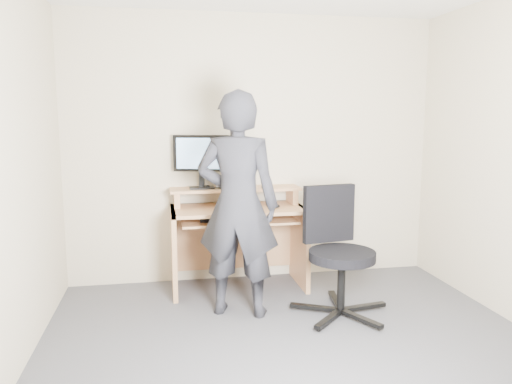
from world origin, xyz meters
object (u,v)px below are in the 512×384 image
object	(u,v)px
monitor	(202,157)
person	(238,205)
desk	(237,227)
office_chair	(337,247)

from	to	relation	value
monitor	person	xyz separation A→B (m)	(0.22, -0.72, -0.32)
person	desk	bearing A→B (deg)	-78.01
monitor	office_chair	bearing A→B (deg)	-24.29
desk	monitor	bearing A→B (deg)	169.72
person	office_chair	bearing A→B (deg)	-169.68
desk	person	bearing A→B (deg)	-97.75
desk	person	distance (m)	0.75
desk	person	xyz separation A→B (m)	(-0.09, -0.67, 0.33)
desk	office_chair	bearing A→B (deg)	-49.20
desk	monitor	distance (m)	0.73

